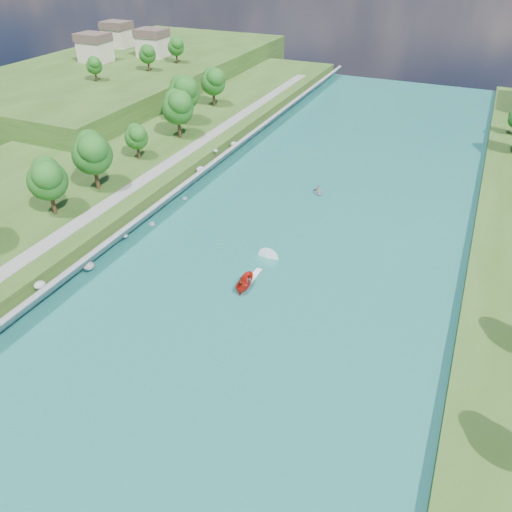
% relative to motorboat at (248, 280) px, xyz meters
% --- Properties ---
extents(ground, '(260.00, 260.00, 0.00)m').
position_rel_motorboat_xyz_m(ground, '(1.85, -11.41, -0.90)').
color(ground, '#2D5119').
rests_on(ground, ground).
extents(river_water, '(55.00, 240.00, 0.10)m').
position_rel_motorboat_xyz_m(river_water, '(1.85, 8.59, -0.85)').
color(river_water, '#185E50').
rests_on(river_water, ground).
extents(berm_west, '(45.00, 240.00, 3.50)m').
position_rel_motorboat_xyz_m(berm_west, '(-48.15, 8.59, 0.85)').
color(berm_west, '#2D5119').
rests_on(berm_west, ground).
extents(ridge_west, '(60.00, 120.00, 9.00)m').
position_rel_motorboat_xyz_m(ridge_west, '(-80.65, 83.59, 3.60)').
color(ridge_west, '#2D5119').
rests_on(ridge_west, ground).
extents(riprap_bank, '(3.55, 236.00, 4.05)m').
position_rel_motorboat_xyz_m(riprap_bank, '(-24.00, 8.02, 0.89)').
color(riprap_bank, slate).
rests_on(riprap_bank, ground).
extents(riverside_path, '(3.00, 200.00, 0.10)m').
position_rel_motorboat_xyz_m(riverside_path, '(-30.65, 8.59, 2.65)').
color(riverside_path, gray).
rests_on(riverside_path, berm_west).
extents(ridge_houses, '(29.50, 29.50, 8.40)m').
position_rel_motorboat_xyz_m(ridge_houses, '(-86.82, 88.59, 12.41)').
color(ridge_houses, beige).
rests_on(ridge_houses, ridge_west).
extents(trees_west, '(15.81, 148.05, 13.77)m').
position_rel_motorboat_xyz_m(trees_west, '(-38.95, 6.03, 8.56)').
color(trees_west, '#184D14').
rests_on(trees_west, berm_west).
extents(trees_ridge, '(20.26, 42.57, 8.97)m').
position_rel_motorboat_xyz_m(trees_ridge, '(-68.98, 77.69, 12.30)').
color(trees_ridge, '#184D14').
rests_on(trees_ridge, ridge_west).
extents(motorboat, '(3.60, 19.19, 1.99)m').
position_rel_motorboat_xyz_m(motorboat, '(0.00, 0.00, 0.00)').
color(motorboat, '#B7180E').
rests_on(motorboat, river_water).
extents(raft, '(3.65, 3.88, 1.68)m').
position_rel_motorboat_xyz_m(raft, '(0.03, 33.19, -0.42)').
color(raft, gray).
rests_on(raft, river_water).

